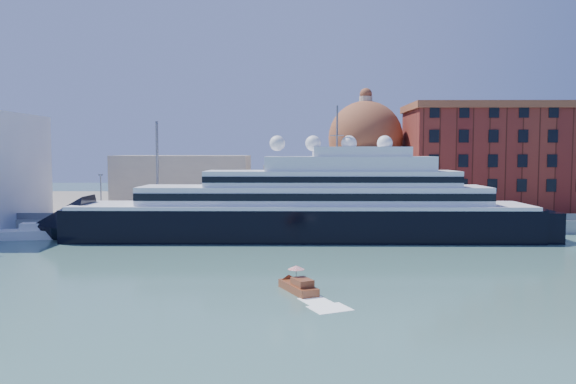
{
  "coord_description": "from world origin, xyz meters",
  "views": [
    {
      "loc": [
        5.48,
        -71.54,
        14.7
      ],
      "look_at": [
        4.59,
        18.0,
        8.38
      ],
      "focal_mm": 35.0,
      "sensor_mm": 36.0,
      "label": 1
    }
  ],
  "objects": [
    {
      "name": "ground",
      "position": [
        0.0,
        0.0,
        0.0
      ],
      "size": [
        400.0,
        400.0,
        0.0
      ],
      "primitive_type": "plane",
      "color": "#3B655F",
      "rests_on": "ground"
    },
    {
      "name": "quay",
      "position": [
        0.0,
        34.0,
        1.25
      ],
      "size": [
        180.0,
        10.0,
        2.5
      ],
      "primitive_type": "cube",
      "color": "gray",
      "rests_on": "ground"
    },
    {
      "name": "land",
      "position": [
        0.0,
        75.0,
        1.0
      ],
      "size": [
        260.0,
        72.0,
        2.0
      ],
      "primitive_type": "cube",
      "color": "slate",
      "rests_on": "ground"
    },
    {
      "name": "quay_fence",
      "position": [
        0.0,
        29.5,
        3.1
      ],
      "size": [
        180.0,
        0.1,
        1.2
      ],
      "primitive_type": "cube",
      "color": "slate",
      "rests_on": "quay"
    },
    {
      "name": "superyacht",
      "position": [
        4.35,
        23.0,
        4.55
      ],
      "size": [
        88.23,
        12.23,
        26.37
      ],
      "color": "black",
      "rests_on": "ground"
    },
    {
      "name": "service_barge",
      "position": [
        -40.72,
        22.92,
        0.83
      ],
      "size": [
        13.42,
        6.57,
        2.89
      ],
      "rotation": [
        0.0,
        0.0,
        0.18
      ],
      "color": "white",
      "rests_on": "ground"
    },
    {
      "name": "water_taxi",
      "position": [
        6.04,
        -13.3,
        0.69
      ],
      "size": [
        4.34,
        6.3,
        2.86
      ],
      "rotation": [
        0.0,
        0.0,
        0.43
      ],
      "color": "brown",
      "rests_on": "ground"
    },
    {
      "name": "warehouse",
      "position": [
        52.0,
        52.0,
        13.79
      ],
      "size": [
        43.0,
        19.0,
        23.25
      ],
      "color": "maroon",
      "rests_on": "land"
    },
    {
      "name": "church",
      "position": [
        6.39,
        57.72,
        10.91
      ],
      "size": [
        66.0,
        18.0,
        25.5
      ],
      "color": "beige",
      "rests_on": "land"
    },
    {
      "name": "lamp_posts",
      "position": [
        -12.67,
        32.27,
        9.84
      ],
      "size": [
        120.8,
        2.4,
        18.0
      ],
      "color": "slate",
      "rests_on": "quay"
    }
  ]
}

